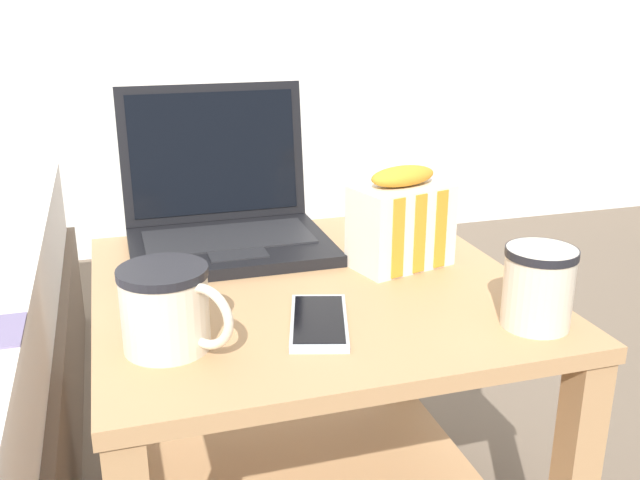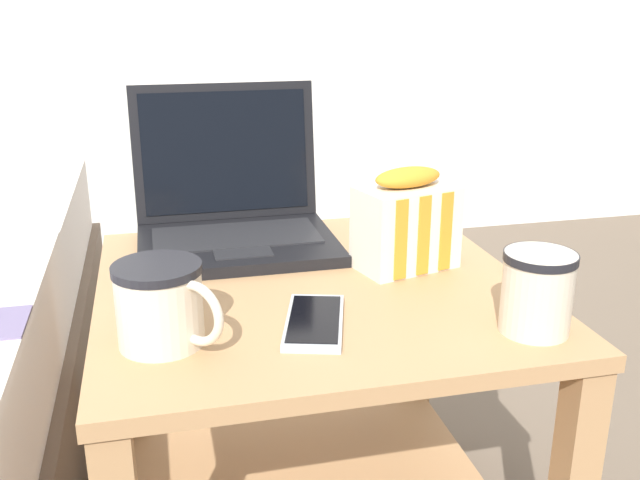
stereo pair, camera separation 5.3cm
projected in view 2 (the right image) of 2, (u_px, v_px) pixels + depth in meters
The scene contains 6 objects.
bedside_table at pixel (313, 390), 1.07m from camera, with size 0.60×0.59×0.50m.
laptop at pixel (233, 213), 1.17m from camera, with size 0.31×0.28×0.25m.
mug_front_left at pixel (537, 287), 0.86m from camera, with size 0.09×0.13×0.10m.
mug_front_right at pixel (161, 301), 0.82m from camera, with size 0.12×0.12×0.10m.
snack_bag at pixel (406, 223), 1.06m from camera, with size 0.16×0.12×0.15m.
cell_phone at pixel (314, 322), 0.89m from camera, with size 0.11×0.17×0.01m.
Camera 2 is at (-0.21, -0.92, 0.88)m, focal length 40.00 mm.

